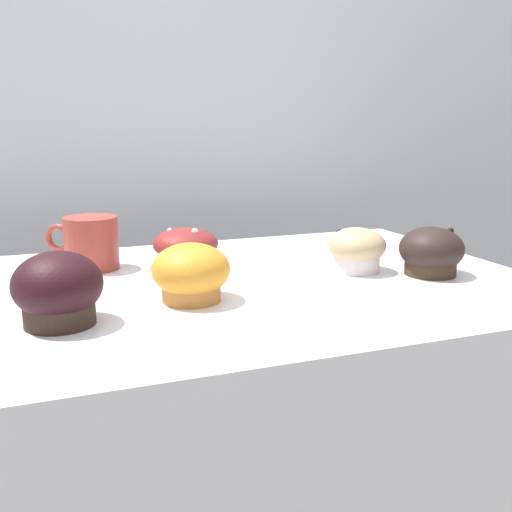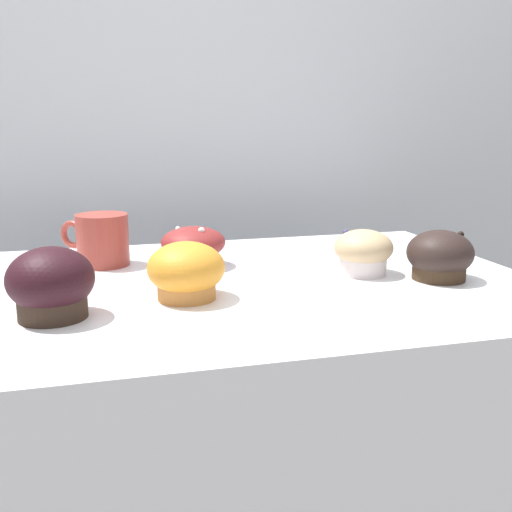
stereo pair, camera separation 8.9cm
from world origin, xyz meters
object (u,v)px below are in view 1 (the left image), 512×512
Objects in this scene: muffin_back_left at (357,250)px; muffin_back_right at (431,252)px; coffee_cup at (90,242)px; muffin_front_center at (191,273)px; muffin_front_left at (58,290)px; muffin_front_right at (186,247)px.

muffin_back_left is 0.12m from muffin_back_right.
muffin_back_right is at bearing -31.35° from muffin_back_left.
muffin_back_left is at bearing 148.65° from muffin_back_right.
muffin_back_right is at bearing -24.72° from coffee_cup.
muffin_front_center is 0.30m from muffin_back_left.
muffin_front_center is at bearing 12.73° from muffin_front_left.
coffee_cup reaches higher than muffin_back_left.
muffin_back_left is 0.88× the size of muffin_front_left.
muffin_front_right is (-0.26, 0.12, -0.00)m from muffin_back_left.
muffin_front_left reaches higher than muffin_front_center.
muffin_back_right reaches higher than muffin_back_left.
coffee_cup reaches higher than muffin_front_right.
muffin_front_left reaches higher than muffin_back_left.
muffin_front_right is at bearing 77.98° from muffin_front_center.
muffin_front_left reaches higher than muffin_back_right.
muffin_back_right is (0.40, 0.00, -0.00)m from muffin_front_center.
muffin_front_right is 0.16m from coffee_cup.
muffin_back_right is 0.56m from coffee_cup.
muffin_back_right is at bearing 0.37° from muffin_front_center.
muffin_front_left is (-0.17, -0.04, 0.00)m from muffin_front_center.
muffin_front_left is (-0.57, -0.04, 0.01)m from muffin_back_right.
muffin_front_center is 1.05× the size of muffin_back_right.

